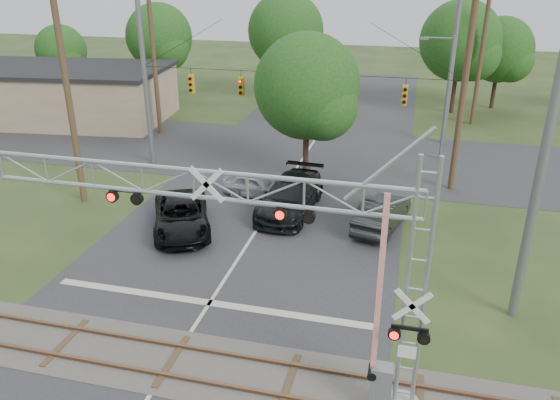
% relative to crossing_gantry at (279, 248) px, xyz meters
% --- Properties ---
extents(road_main, '(14.00, 90.00, 0.02)m').
position_rel_crossing_gantry_xyz_m(road_main, '(-3.74, 8.36, -4.96)').
color(road_main, '#2C2C2F').
rests_on(road_main, ground).
extents(road_cross, '(90.00, 12.00, 0.02)m').
position_rel_crossing_gantry_xyz_m(road_cross, '(-3.74, 22.36, -4.96)').
color(road_cross, '#2C2C2F').
rests_on(road_cross, ground).
extents(railroad_track, '(90.00, 3.20, 0.17)m').
position_rel_crossing_gantry_xyz_m(railroad_track, '(-3.74, 0.36, -4.94)').
color(railroad_track, '#443F3B').
rests_on(railroad_track, ground).
extents(crossing_gantry, '(12.88, 1.01, 7.94)m').
position_rel_crossing_gantry_xyz_m(crossing_gantry, '(0.00, 0.00, 0.00)').
color(crossing_gantry, gray).
rests_on(crossing_gantry, ground).
extents(traffic_signal_span, '(19.34, 0.36, 11.50)m').
position_rel_crossing_gantry_xyz_m(traffic_signal_span, '(-2.81, 18.36, 0.72)').
color(traffic_signal_span, slate).
rests_on(traffic_signal_span, ground).
extents(pickup_black, '(4.74, 6.24, 1.58)m').
position_rel_crossing_gantry_xyz_m(pickup_black, '(-7.33, 9.53, -4.18)').
color(pickup_black, black).
rests_on(pickup_black, ground).
extents(car_dark, '(2.89, 6.35, 1.80)m').
position_rel_crossing_gantry_xyz_m(car_dark, '(-2.65, 12.99, -4.07)').
color(car_dark, black).
rests_on(car_dark, ground).
extents(sedan_silver, '(3.99, 1.97, 1.31)m').
position_rel_crossing_gantry_xyz_m(sedan_silver, '(-5.01, 14.59, -4.31)').
color(sedan_silver, '#A1A3A8').
rests_on(sedan_silver, ground).
extents(suv_dark, '(2.74, 5.04, 1.58)m').
position_rel_crossing_gantry_xyz_m(suv_dark, '(2.20, 12.23, -4.18)').
color(suv_dark, black).
rests_on(suv_dark, ground).
extents(commercial_building, '(19.66, 11.59, 4.37)m').
position_rel_crossing_gantry_xyz_m(commercial_building, '(-26.01, 26.64, -2.77)').
color(commercial_building, gray).
rests_on(commercial_building, ground).
extents(streetlight, '(2.15, 0.22, 8.05)m').
position_rel_crossing_gantry_xyz_m(streetlight, '(5.07, 23.69, -0.47)').
color(streetlight, slate).
rests_on(streetlight, ground).
extents(utility_poles, '(25.73, 27.80, 13.57)m').
position_rel_crossing_gantry_xyz_m(utility_poles, '(-1.17, 20.37, 1.29)').
color(utility_poles, '#493322').
rests_on(utility_poles, ground).
extents(treeline, '(58.08, 27.41, 9.89)m').
position_rel_crossing_gantry_xyz_m(treeline, '(-3.02, 34.86, 0.73)').
color(treeline, '#332117').
rests_on(treeline, ground).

